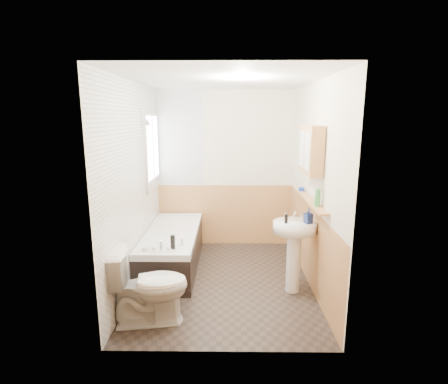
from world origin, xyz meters
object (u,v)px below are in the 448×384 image
(bathtub, at_px, (173,248))
(sink, at_px, (294,242))
(toilet, at_px, (148,286))
(medicine_cabinet, at_px, (311,150))
(pine_shelf, at_px, (310,201))

(bathtub, relative_size, sink, 1.81)
(toilet, relative_size, medicine_cabinet, 1.31)
(medicine_cabinet, bearing_deg, toilet, -155.66)
(bathtub, relative_size, pine_shelf, 1.42)
(sink, bearing_deg, bathtub, 158.72)
(bathtub, height_order, toilet, toilet)
(bathtub, height_order, medicine_cabinet, medicine_cabinet)
(bathtub, distance_m, sink, 1.75)
(sink, xyz_separation_m, medicine_cabinet, (0.17, 0.13, 1.08))
(bathtub, distance_m, pine_shelf, 2.03)
(bathtub, relative_size, medicine_cabinet, 2.91)
(toilet, distance_m, sink, 1.75)
(toilet, distance_m, pine_shelf, 2.10)
(sink, bearing_deg, medicine_cabinet, 39.49)
(sink, height_order, pine_shelf, pine_shelf)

